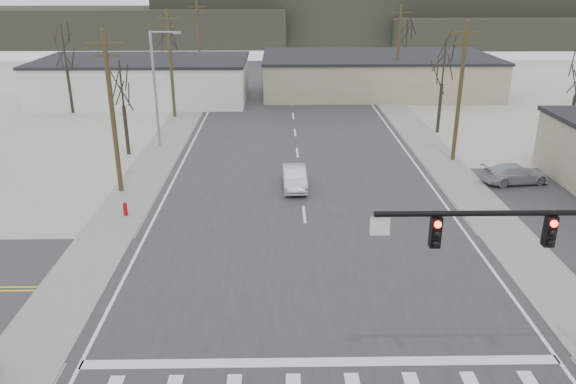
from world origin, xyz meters
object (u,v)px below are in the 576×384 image
Objects in this scene: fire_hydrant at (125,209)px; car_far_b at (287,63)px; sedan_crossing at (294,177)px; car_far_a at (280,86)px; car_parked_silver at (515,174)px.

car_far_b is (10.03, 54.48, 0.34)m from fire_hydrant.
car_far_a reaches higher than sedan_crossing.
car_far_a reaches higher than fire_hydrant.
sedan_crossing is 14.56m from car_parked_silver.
sedan_crossing is (9.77, 4.41, 0.28)m from fire_hydrant.
car_parked_silver reaches higher than fire_hydrant.
car_far_b is (1.06, 19.23, -0.07)m from car_far_a.
car_far_b reaches higher than car_parked_silver.
fire_hydrant is 36.38m from car_far_a.
fire_hydrant is 0.20× the size of car_far_b.
fire_hydrant is 0.15× the size of car_far_a.
car_parked_silver is (14.55, 0.59, -0.06)m from sedan_crossing.
car_far_b is 51.51m from car_parked_silver.
fire_hydrant is 55.40m from car_far_b.
car_parked_silver is at bearing 0.57° from sedan_crossing.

